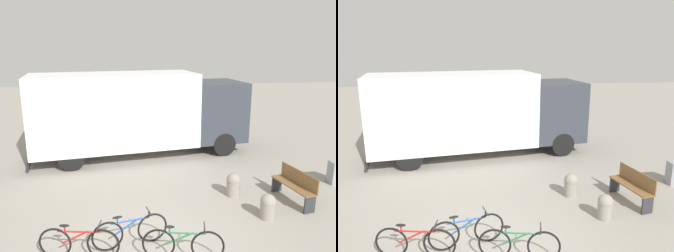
% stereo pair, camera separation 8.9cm
% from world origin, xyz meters
% --- Properties ---
extents(delivery_truck, '(8.81, 3.56, 3.34)m').
position_xyz_m(delivery_truck, '(0.07, 6.69, 1.83)').
color(delivery_truck, white).
rests_on(delivery_truck, ground).
extents(park_bench, '(0.68, 1.57, 0.94)m').
position_xyz_m(park_bench, '(4.36, 1.98, 0.52)').
color(park_bench, brown).
rests_on(park_bench, ground).
extents(bicycle_near, '(1.72, 0.46, 0.80)m').
position_xyz_m(bicycle_near, '(-1.46, 0.08, 0.38)').
color(bicycle_near, black).
rests_on(bicycle_near, ground).
extents(bicycle_middle, '(1.70, 0.54, 0.80)m').
position_xyz_m(bicycle_middle, '(-0.38, 0.39, 0.38)').
color(bicycle_middle, black).
rests_on(bicycle_middle, ground).
extents(bicycle_far, '(1.71, 0.50, 0.80)m').
position_xyz_m(bicycle_far, '(0.70, -0.24, 0.38)').
color(bicycle_far, black).
rests_on(bicycle_far, ground).
extents(bollard_near_bench, '(0.40, 0.40, 0.67)m').
position_xyz_m(bollard_near_bench, '(3.19, 1.17, 0.35)').
color(bollard_near_bench, gray).
rests_on(bollard_near_bench, ground).
extents(bollard_far_bench, '(0.41, 0.41, 0.71)m').
position_xyz_m(bollard_far_bench, '(2.72, 2.55, 0.37)').
color(bollard_far_bench, gray).
rests_on(bollard_far_bench, ground).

